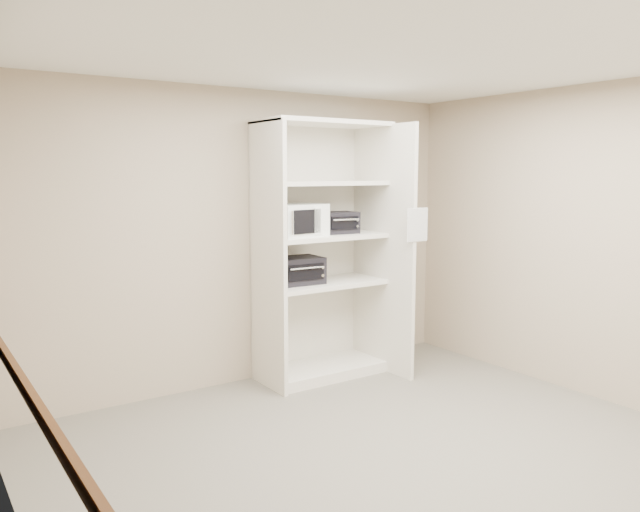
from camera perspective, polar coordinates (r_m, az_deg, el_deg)
floor at (r=4.55m, az=6.16°, el=-17.72°), size 4.50×4.00×0.01m
ceiling at (r=4.19m, az=6.71°, el=17.96°), size 4.50×4.00×0.01m
wall_back at (r=5.81m, az=-6.50°, el=1.69°), size 4.50×0.02×2.70m
wall_left at (r=3.21m, az=-25.86°, el=-3.84°), size 0.02×4.00×2.70m
wall_right at (r=5.87m, az=23.37°, el=1.17°), size 0.02×4.00×2.70m
shelving_unit at (r=5.93m, az=0.58°, el=-0.28°), size 1.24×0.92×2.42m
microwave at (r=5.68m, az=-2.19°, el=3.29°), size 0.54×0.43×0.29m
toaster_oven_upper at (r=5.97m, az=1.58°, el=3.07°), size 0.38×0.30×0.21m
toaster_oven_lower at (r=5.81m, az=-2.12°, el=-1.32°), size 0.47×0.36×0.25m
paper_sign at (r=5.77m, az=8.90°, el=2.84°), size 0.24×0.01×0.30m
chair_rail at (r=3.32m, az=-25.02°, el=-11.44°), size 0.04×3.98×0.08m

